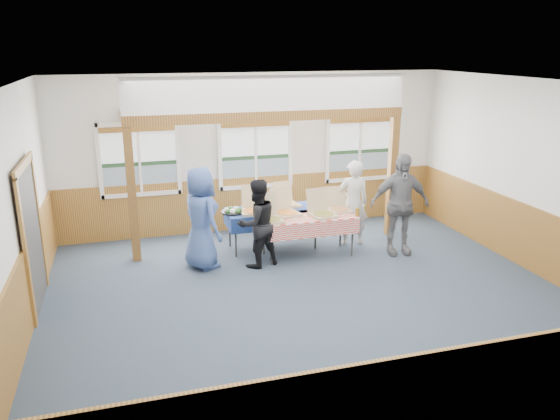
# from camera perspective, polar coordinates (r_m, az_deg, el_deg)

# --- Properties ---
(floor) EXTENTS (8.00, 8.00, 0.00)m
(floor) POSITION_cam_1_polar(r_m,az_deg,el_deg) (8.51, 3.14, -9.04)
(floor) COLOR #2B3947
(floor) RESTS_ON ground
(ceiling) EXTENTS (8.00, 8.00, 0.00)m
(ceiling) POSITION_cam_1_polar(r_m,az_deg,el_deg) (7.67, 3.54, 13.00)
(ceiling) COLOR white
(ceiling) RESTS_ON wall_back
(wall_back) EXTENTS (8.00, 0.00, 8.00)m
(wall_back) POSITION_cam_1_polar(r_m,az_deg,el_deg) (11.21, -2.63, 6.00)
(wall_back) COLOR silver
(wall_back) RESTS_ON floor
(wall_front) EXTENTS (8.00, 0.00, 8.00)m
(wall_front) POSITION_cam_1_polar(r_m,az_deg,el_deg) (4.98, 16.93, -9.03)
(wall_front) COLOR silver
(wall_front) RESTS_ON floor
(wall_left) EXTENTS (0.00, 8.00, 8.00)m
(wall_left) POSITION_cam_1_polar(r_m,az_deg,el_deg) (7.65, -26.24, -0.96)
(wall_left) COLOR silver
(wall_left) RESTS_ON floor
(wall_right) EXTENTS (0.00, 8.00, 8.00)m
(wall_right) POSITION_cam_1_polar(r_m,az_deg,el_deg) (9.98, 25.59, 2.97)
(wall_right) COLOR silver
(wall_right) RESTS_ON floor
(wainscot_back) EXTENTS (7.98, 0.05, 1.10)m
(wainscot_back) POSITION_cam_1_polar(r_m,az_deg,el_deg) (11.44, -2.53, 0.80)
(wainscot_back) COLOR brown
(wainscot_back) RESTS_ON floor
(wainscot_front) EXTENTS (7.98, 0.05, 1.10)m
(wainscot_front) POSITION_cam_1_polar(r_m,az_deg,el_deg) (5.53, 15.82, -18.79)
(wainscot_front) COLOR brown
(wainscot_front) RESTS_ON floor
(wainscot_left) EXTENTS (0.05, 6.98, 1.10)m
(wainscot_left) POSITION_cam_1_polar(r_m,az_deg,el_deg) (8.00, -25.09, -8.13)
(wainscot_left) COLOR brown
(wainscot_left) RESTS_ON floor
(wainscot_right) EXTENTS (0.05, 6.98, 1.10)m
(wainscot_right) POSITION_cam_1_polar(r_m,az_deg,el_deg) (10.24, 24.74, -2.74)
(wainscot_right) COLOR brown
(wainscot_right) RESTS_ON floor
(cased_opening) EXTENTS (0.06, 1.30, 2.10)m
(cased_opening) POSITION_cam_1_polar(r_m,az_deg,el_deg) (8.65, -24.57, -2.65)
(cased_opening) COLOR #313131
(cased_opening) RESTS_ON wall_left
(window_left) EXTENTS (1.56, 0.10, 1.46)m
(window_left) POSITION_cam_1_polar(r_m,az_deg,el_deg) (10.86, -14.51, 5.54)
(window_left) COLOR white
(window_left) RESTS_ON wall_back
(window_mid) EXTENTS (1.56, 0.10, 1.46)m
(window_mid) POSITION_cam_1_polar(r_m,az_deg,el_deg) (11.16, -2.58, 6.35)
(window_mid) COLOR white
(window_mid) RESTS_ON wall_back
(window_right) EXTENTS (1.56, 0.10, 1.46)m
(window_right) POSITION_cam_1_polar(r_m,az_deg,el_deg) (11.90, 8.32, 6.86)
(window_right) COLOR white
(window_right) RESTS_ON wall_back
(post_left) EXTENTS (0.15, 0.15, 2.40)m
(post_left) POSITION_cam_1_polar(r_m,az_deg,el_deg) (9.84, -15.21, 1.47)
(post_left) COLOR #5F3215
(post_left) RESTS_ON floor
(post_right) EXTENTS (0.15, 0.15, 2.40)m
(post_right) POSITION_cam_1_polar(r_m,az_deg,el_deg) (11.06, 11.61, 3.40)
(post_right) COLOR #5F3215
(post_right) RESTS_ON floor
(cross_beam) EXTENTS (5.15, 0.18, 0.18)m
(cross_beam) POSITION_cam_1_polar(r_m,az_deg,el_deg) (9.93, -1.04, 9.79)
(cross_beam) COLOR #5F3215
(cross_beam) RESTS_ON post_left
(table_left) EXTENTS (1.82, 1.05, 0.76)m
(table_left) POSITION_cam_1_polar(r_m,az_deg,el_deg) (10.24, -0.81, -0.27)
(table_left) COLOR #313131
(table_left) RESTS_ON floor
(table_right) EXTENTS (1.76, 0.91, 0.76)m
(table_right) POSITION_cam_1_polar(r_m,az_deg,el_deg) (9.86, 2.95, -0.96)
(table_right) COLOR #313131
(table_right) RESTS_ON floor
(pizza_box_a) EXTENTS (0.52, 0.59, 0.46)m
(pizza_box_a) POSITION_cam_1_polar(r_m,az_deg,el_deg) (10.01, -2.81, 0.08)
(pizza_box_a) COLOR tan
(pizza_box_a) RESTS_ON table_left
(pizza_box_b) EXTENTS (0.47, 0.55, 0.43)m
(pizza_box_b) POSITION_cam_1_polar(r_m,az_deg,el_deg) (10.44, 0.77, 0.80)
(pizza_box_b) COLOR tan
(pizza_box_b) RESTS_ON table_left
(pizza_box_c) EXTENTS (0.46, 0.55, 0.47)m
(pizza_box_c) POSITION_cam_1_polar(r_m,az_deg,el_deg) (9.53, -1.13, -0.77)
(pizza_box_c) COLOR tan
(pizza_box_c) RESTS_ON table_right
(pizza_box_d) EXTENTS (0.52, 0.59, 0.46)m
(pizza_box_d) POSITION_cam_1_polar(r_m,az_deg,el_deg) (9.89, 0.63, -0.10)
(pizza_box_d) COLOR tan
(pizza_box_d) RESTS_ON table_right
(pizza_box_e) EXTENTS (0.50, 0.57, 0.46)m
(pizza_box_e) POSITION_cam_1_polar(r_m,az_deg,el_deg) (9.84, 4.45, -0.25)
(pizza_box_e) COLOR tan
(pizza_box_e) RESTS_ON table_right
(pizza_box_f) EXTENTS (0.42, 0.50, 0.42)m
(pizza_box_f) POSITION_cam_1_polar(r_m,az_deg,el_deg) (10.18, 6.18, 0.27)
(pizza_box_f) COLOR tan
(pizza_box_f) RESTS_ON table_right
(veggie_tray) EXTENTS (0.43, 0.43, 0.10)m
(veggie_tray) POSITION_cam_1_polar(r_m,az_deg,el_deg) (10.05, -4.94, -0.11)
(veggie_tray) COLOR black
(veggie_tray) RESTS_ON table_left
(drink_glass) EXTENTS (0.07, 0.07, 0.15)m
(drink_glass) POSITION_cam_1_polar(r_m,az_deg,el_deg) (9.90, 8.09, -0.21)
(drink_glass) COLOR olive
(drink_glass) RESTS_ON table_right
(woman_white) EXTENTS (0.65, 0.47, 1.65)m
(woman_white) POSITION_cam_1_polar(r_m,az_deg,el_deg) (10.48, 7.61, 0.74)
(woman_white) COLOR silver
(woman_white) RESTS_ON floor
(woman_black) EXTENTS (0.91, 0.80, 1.55)m
(woman_black) POSITION_cam_1_polar(r_m,az_deg,el_deg) (9.37, -2.43, -1.41)
(woman_black) COLOR black
(woman_black) RESTS_ON floor
(man_blue) EXTENTS (0.87, 1.02, 1.78)m
(man_blue) POSITION_cam_1_polar(r_m,az_deg,el_deg) (9.37, -8.25, -0.86)
(man_blue) COLOR #395290
(man_blue) RESTS_ON floor
(person_grey) EXTENTS (1.15, 0.61, 1.88)m
(person_grey) POSITION_cam_1_polar(r_m,az_deg,el_deg) (10.14, 12.38, 0.59)
(person_grey) COLOR slate
(person_grey) RESTS_ON floor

